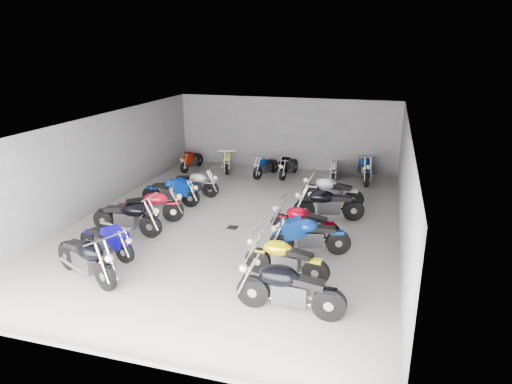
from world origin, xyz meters
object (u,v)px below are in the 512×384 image
Objects in this scene: drain_grate at (232,227)px; motorcycle_back_a at (191,160)px; motorcycle_right_c at (309,236)px; motorcycle_back_b at (228,161)px; motorcycle_right_e at (328,204)px; motorcycle_back_f at (365,168)px; motorcycle_left_b at (107,241)px; motorcycle_back_c at (266,166)px; motorcycle_back_d at (288,166)px; motorcycle_right_f at (332,191)px; motorcycle_right_a at (289,289)px; motorcycle_back_e at (334,169)px; motorcycle_left_e at (171,192)px; motorcycle_left_d at (149,207)px; motorcycle_left_c at (128,217)px; motorcycle_right_b at (285,259)px; motorcycle_left_a at (86,258)px; motorcycle_right_d at (304,222)px.

drain_grate is 0.17× the size of motorcycle_back_a.
motorcycle_back_b is at bearing 18.18° from motorcycle_right_c.
motorcycle_back_f reaches higher than motorcycle_right_e.
motorcycle_right_c is 1.17× the size of motorcycle_back_a.
motorcycle_left_b is 8.95m from motorcycle_back_c.
motorcycle_back_c is at bearing -5.10° from motorcycle_back_f.
motorcycle_right_c is 0.97× the size of motorcycle_right_e.
motorcycle_back_d is (2.84, -0.21, -0.00)m from motorcycle_back_b.
motorcycle_right_f is at bearing 153.08° from motorcycle_left_b.
motorcycle_right_a is at bearing 163.53° from motorcycle_right_e.
motorcycle_right_a is 1.22× the size of motorcycle_back_e.
motorcycle_left_e is at bearing 75.37° from motorcycle_right_e.
motorcycle_back_d is at bearing 176.74° from motorcycle_left_b.
drain_grate is 5.89m from motorcycle_back_c.
drain_grate is at bearing 50.03° from motorcycle_right_c.
motorcycle_back_c is at bearing 150.20° from motorcycle_back_b.
motorcycle_left_e is 4.93m from motorcycle_back_b.
motorcycle_left_d is 0.88× the size of motorcycle_right_a.
motorcycle_right_c is at bearing 93.75° from motorcycle_left_c.
motorcycle_left_c is at bearing 83.40° from motorcycle_right_b.
motorcycle_left_a is 1.24× the size of motorcycle_back_c.
motorcycle_left_d reaches higher than motorcycle_right_f.
motorcycle_left_b is 5.52m from motorcycle_right_d.
motorcycle_right_e reaches higher than motorcycle_back_d.
motorcycle_left_e is at bearing 26.93° from motorcycle_back_f.
motorcycle_back_b is at bearing -10.88° from motorcycle_back_f.
motorcycle_right_e reaches higher than motorcycle_right_b.
motorcycle_back_c is (1.88, -0.42, -0.02)m from motorcycle_back_b.
motorcycle_right_d is 1.18× the size of motorcycle_back_c.
motorcycle_right_a is (5.52, -2.78, 0.02)m from motorcycle_left_c.
motorcycle_left_c is at bearing -145.98° from motorcycle_left_a.
motorcycle_back_b is 0.81× the size of motorcycle_back_f.
motorcycle_right_b is at bearing 111.01° from motorcycle_back_d.
motorcycle_back_b is at bearing 28.08° from motorcycle_right_a.
drain_grate is 0.13× the size of motorcycle_right_a.
motorcycle_back_b reaches higher than motorcycle_back_c.
motorcycle_right_c reaches higher than motorcycle_back_e.
motorcycle_left_d is at bearing 70.29° from motorcycle_back_b.
motorcycle_left_d is at bearing 56.80° from motorcycle_right_a.
motorcycle_right_e is (0.16, 2.63, 0.02)m from motorcycle_right_c.
motorcycle_right_c is at bearing 106.64° from motorcycle_back_b.
motorcycle_right_c reaches higher than motorcycle_left_b.
motorcycle_left_a is 1.23m from motorcycle_left_b.
motorcycle_back_c is at bearing -167.13° from motorcycle_left_a.
motorcycle_back_f is at bearing -172.35° from motorcycle_back_a.
motorcycle_back_f reaches higher than motorcycle_back_d.
drain_grate is 0.14× the size of motorcycle_right_e.
motorcycle_back_f is at bearing 59.91° from drain_grate.
motorcycle_back_a is 0.79× the size of motorcycle_back_f.
drain_grate is 2.91m from motorcycle_right_c.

